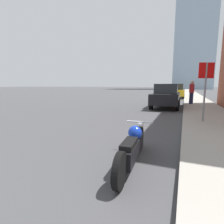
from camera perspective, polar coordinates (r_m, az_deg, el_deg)
The scene contains 7 objects.
sidewalk at distance 38.48m, azimuth 24.32°, elevation 5.63°, with size 2.40×240.00×0.15m.
distant_tower at distance 95.22m, azimuth 25.78°, elevation 27.00°, with size 16.20×16.20×65.71m.
motorcycle at distance 3.62m, azimuth 6.75°, elevation -11.04°, with size 0.62×2.40×0.74m.
parked_car_black at distance 13.20m, azimuth 17.30°, elevation 5.10°, with size 1.88×4.61×1.69m.
parked_car_yellow at distance 23.68m, azimuth 20.22°, elevation 6.40°, with size 2.02×4.30×1.80m.
stop_sign at distance 7.84m, azimuth 28.24°, elevation 8.66°, with size 0.57×0.26×2.31m.
pedestrian at distance 15.16m, azimuth 24.54°, elevation 6.00°, with size 0.36×0.25×1.81m.
Camera 1 is at (4.04, 1.57, 1.58)m, focal length 28.00 mm.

